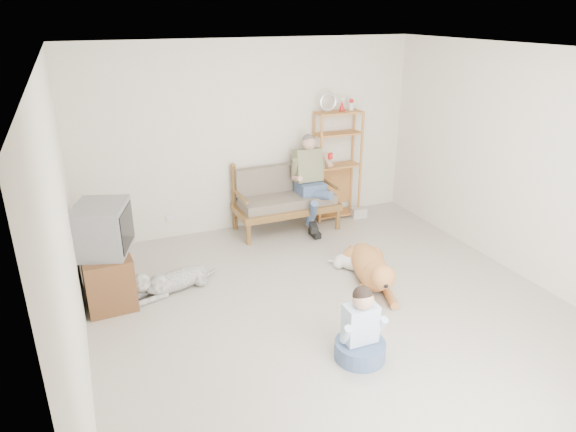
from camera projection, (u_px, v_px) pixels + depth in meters
name	position (u px, v px, depth m)	size (l,w,h in m)	color
floor	(338.00, 315.00, 5.50)	(5.50, 5.50, 0.00)	beige
ceiling	(349.00, 52.00, 4.49)	(5.50, 5.50, 0.00)	silver
wall_back	(251.00, 137.00, 7.34)	(5.00, 5.00, 0.00)	beige
wall_left	(67.00, 238.00, 4.10)	(5.50, 5.50, 0.00)	beige
wall_right	(535.00, 168.00, 5.89)	(5.50, 5.50, 0.00)	beige
loveseat	(285.00, 197.00, 7.54)	(1.51, 0.71, 0.95)	brown
man	(312.00, 189.00, 7.41)	(0.53, 0.76, 1.22)	#45587F
etagere	(337.00, 164.00, 7.82)	(0.74, 0.32, 1.95)	#B47B38
book_stack	(359.00, 212.00, 8.09)	(0.23, 0.17, 0.14)	beige
tv_stand	(106.00, 274.00, 5.73)	(0.54, 0.92, 0.60)	brown
crt_tv	(103.00, 228.00, 5.49)	(0.69, 0.77, 0.54)	slate
wall_outlet	(170.00, 218.00, 7.28)	(0.12, 0.02, 0.08)	silver
golden_retriever	(372.00, 269.00, 6.07)	(0.70, 1.54, 0.48)	#C87C45
shaggy_dog	(170.00, 281.00, 5.91)	(1.12, 0.49, 0.35)	white
terrier	(357.00, 263.00, 6.39)	(0.45, 0.62, 0.27)	white
child	(361.00, 333.00, 4.74)	(0.48, 0.48, 0.76)	#45587F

